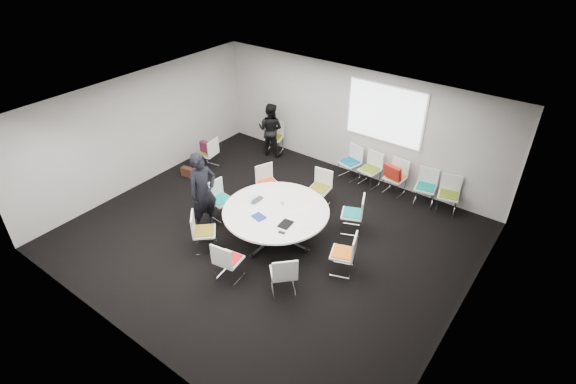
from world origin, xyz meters
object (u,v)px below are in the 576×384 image
Objects in this scene: person_main at (203,192)px; person_back at (270,129)px; laptop at (258,201)px; chair_ring_b at (352,220)px; chair_ring_d at (268,190)px; chair_spare_left at (209,159)px; chair_ring_a at (343,260)px; chair_ring_h at (284,280)px; chair_ring_g at (229,267)px; cup at (282,203)px; chair_back_e at (447,201)px; chair_ring_e at (221,206)px; chair_back_a at (350,168)px; chair_back_c at (395,183)px; chair_ring_f at (205,238)px; maroon_bag at (207,147)px; chair_ring_c at (319,195)px; chair_back_d at (424,194)px; chair_person_back at (274,143)px; chair_back_b at (369,175)px; brown_bag at (188,172)px; conference_table at (276,217)px.

person_main is 3.70m from person_back.
person_main is 5.61× the size of laptop.
chair_ring_b is 1.00× the size of chair_ring_d.
chair_ring_a is at bearing -114.29° from chair_spare_left.
person_back is at bearing 85.23° from chair_ring_h.
chair_ring_g is 9.78× the size of cup.
chair_ring_h and chair_back_e have the same top height.
chair_ring_e is 3.26m from person_back.
person_back is at bearing 34.57° from chair_ring_a.
chair_ring_b is at bearing 136.05° from chair_back_a.
laptop is at bearing 65.42° from chair_back_c.
chair_ring_d is at bearing 48.32° from chair_ring_a.
chair_ring_e is 0.48× the size of person_main.
laptop is (2.82, -1.28, 0.47)m from chair_spare_left.
chair_ring_f reaches higher than maroon_bag.
chair_back_a is at bearing 58.49° from chair_ring_h.
chair_ring_c is 1.00× the size of chair_ring_h.
chair_back_d and chair_person_back have the same top height.
chair_back_b is at bearing -167.86° from chair_back_a.
chair_back_d is at bearing -34.00° from person_main.
maroon_bag is (-5.89, -1.83, 0.34)m from chair_back_e.
chair_person_back is 2.71× the size of laptop.
chair_back_a is 2.47m from chair_person_back.
chair_back_c is at bearing 169.00° from person_back.
chair_back_a is (1.05, 2.07, 0.00)m from chair_ring_d.
brown_bag is (-4.61, -0.52, -0.16)m from chair_ring_b.
chair_back_d is (1.44, 0.03, 0.00)m from chair_back_b.
laptop is at bearing 40.13° from chair_back_d.
chair_back_a is 3.77m from chair_spare_left.
chair_ring_h is 1.00× the size of chair_back_c.
conference_table is 2.52× the size of chair_back_c.
chair_ring_f is (-1.01, -2.76, 0.00)m from chair_ring_c.
chair_ring_f is 1.36m from laptop.
chair_ring_a is 2.95m from chair_ring_d.
maroon_bag is (-4.99, 1.35, 0.34)m from chair_ring_a.
conference_table is at bearing -58.40° from person_main.
chair_ring_g is 4.63m from chair_back_a.
chair_back_a and chair_person_back have the same top height.
person_main is at bearing 124.00° from laptop.
conference_table is 2.52× the size of chair_back_d.
chair_back_c is 2.71× the size of laptop.
cup reaches higher than maroon_bag.
chair_ring_a and chair_back_b have the same top height.
chair_ring_d is at bearing 23.02° from chair_back_d.
chair_ring_b is at bearing 140.42° from person_back.
chair_spare_left is at bearing -121.29° from chair_ring_e.
laptop is at bearing 51.52° from chair_ring_d.
chair_ring_f reaches higher than cup.
chair_person_back is at bearing -13.74° from chair_back_e.
chair_ring_c is 9.78× the size of cup.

